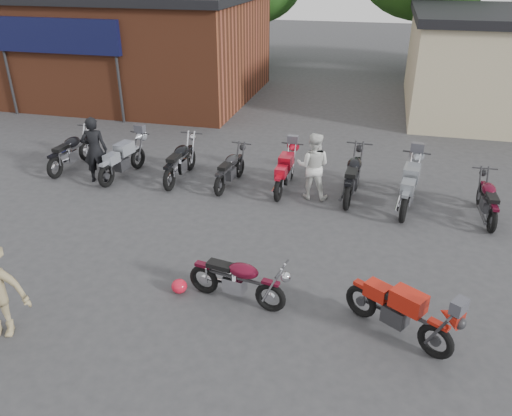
% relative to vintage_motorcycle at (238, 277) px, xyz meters
% --- Properties ---
extents(ground, '(90.00, 90.00, 0.00)m').
position_rel_vintage_motorcycle_xyz_m(ground, '(-0.41, -0.51, -0.52)').
color(ground, '#353537').
extents(brick_building, '(12.00, 8.00, 4.00)m').
position_rel_vintage_motorcycle_xyz_m(brick_building, '(-9.41, 13.49, 1.48)').
color(brick_building, brown).
rests_on(brick_building, ground).
extents(vintage_motorcycle, '(1.87, 0.89, 1.04)m').
position_rel_vintage_motorcycle_xyz_m(vintage_motorcycle, '(0.00, 0.00, 0.00)').
color(vintage_motorcycle, '#560A1E').
rests_on(vintage_motorcycle, ground).
extents(sportbike, '(1.92, 1.52, 1.09)m').
position_rel_vintage_motorcycle_xyz_m(sportbike, '(2.72, -0.24, 0.02)').
color(sportbike, red).
rests_on(sportbike, ground).
extents(helmet, '(0.35, 0.35, 0.26)m').
position_rel_vintage_motorcycle_xyz_m(helmet, '(-1.12, 0.01, -0.39)').
color(helmet, red).
rests_on(helmet, ground).
extents(person_dark, '(0.75, 0.60, 1.80)m').
position_rel_vintage_motorcycle_xyz_m(person_dark, '(-5.18, 4.24, 0.38)').
color(person_dark, black).
rests_on(person_dark, ground).
extents(person_light, '(0.84, 0.66, 1.71)m').
position_rel_vintage_motorcycle_xyz_m(person_light, '(0.62, 4.63, 0.33)').
color(person_light, silver).
rests_on(person_light, ground).
extents(row_bike_0, '(0.78, 2.01, 1.15)m').
position_rel_vintage_motorcycle_xyz_m(row_bike_0, '(-6.38, 4.89, 0.05)').
color(row_bike_0, black).
rests_on(row_bike_0, ground).
extents(row_bike_1, '(0.95, 2.05, 1.14)m').
position_rel_vintage_motorcycle_xyz_m(row_bike_1, '(-4.64, 4.69, 0.05)').
color(row_bike_1, '#9BA0A9').
rests_on(row_bike_1, ground).
extents(row_bike_2, '(0.69, 2.04, 1.18)m').
position_rel_vintage_motorcycle_xyz_m(row_bike_2, '(-3.04, 4.91, 0.07)').
color(row_bike_2, black).
rests_on(row_bike_2, ground).
extents(row_bike_3, '(0.80, 1.86, 1.04)m').
position_rel_vintage_motorcycle_xyz_m(row_bike_3, '(-1.60, 4.84, 0.00)').
color(row_bike_3, black).
rests_on(row_bike_3, ground).
extents(row_bike_4, '(0.69, 1.93, 1.11)m').
position_rel_vintage_motorcycle_xyz_m(row_bike_4, '(-0.14, 4.94, 0.03)').
color(row_bike_4, red).
rests_on(row_bike_4, ground).
extents(row_bike_5, '(0.83, 2.17, 1.24)m').
position_rel_vintage_motorcycle_xyz_m(row_bike_5, '(1.60, 4.97, 0.10)').
color(row_bike_5, black).
rests_on(row_bike_5, ground).
extents(row_bike_6, '(1.00, 2.21, 1.24)m').
position_rel_vintage_motorcycle_xyz_m(row_bike_6, '(2.96, 4.62, 0.10)').
color(row_bike_6, gray).
rests_on(row_bike_6, ground).
extents(row_bike_7, '(0.66, 1.84, 1.05)m').
position_rel_vintage_motorcycle_xyz_m(row_bike_7, '(4.72, 4.48, 0.01)').
color(row_bike_7, '#4D091C').
rests_on(row_bike_7, ground).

